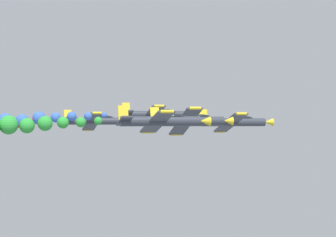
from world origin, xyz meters
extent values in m
cylinder|color=#333842|center=(0.14, 9.00, 137.71)|extent=(1.35, 9.00, 1.35)
cone|color=yellow|center=(0.14, 14.10, 137.71)|extent=(1.28, 1.20, 1.28)
cube|color=#333842|center=(0.17, 8.60, 137.61)|extent=(8.92, 1.90, 2.60)
cylinder|color=yellow|center=(-4.27, 8.60, 136.40)|extent=(0.44, 1.40, 0.44)
cylinder|color=yellow|center=(4.61, 8.60, 138.82)|extent=(0.44, 1.40, 0.44)
cube|color=#333842|center=(0.13, 5.00, 137.76)|extent=(3.71, 1.20, 1.18)
cube|color=yellow|center=(-0.11, 4.90, 138.64)|extent=(0.56, 1.10, 1.58)
ellipsoid|color=black|center=(0.01, 10.80, 138.19)|extent=(0.96, 2.20, 0.89)
cylinder|color=#333842|center=(-9.48, 0.43, 138.76)|extent=(1.36, 9.00, 1.36)
cone|color=yellow|center=(-9.48, 5.53, 138.76)|extent=(1.29, 1.20, 1.29)
cube|color=#333842|center=(-9.45, 0.03, 138.67)|extent=(8.89, 1.90, 2.72)
cylinder|color=yellow|center=(-13.87, 0.03, 137.39)|extent=(0.45, 1.40, 0.45)
cylinder|color=yellow|center=(-5.03, 0.03, 139.94)|extent=(0.45, 1.40, 0.45)
cube|color=#333842|center=(-9.50, -3.57, 138.81)|extent=(3.70, 1.20, 1.23)
cube|color=yellow|center=(-9.75, -3.67, 139.69)|extent=(0.58, 1.10, 1.58)
ellipsoid|color=black|center=(-9.62, 2.23, 139.24)|extent=(0.96, 2.20, 0.89)
sphere|color=blue|center=(-9.55, -6.86, 138.68)|extent=(0.80, 0.80, 0.80)
sphere|color=blue|center=(-9.54, -9.15, 138.54)|extent=(1.15, 1.15, 1.15)
sphere|color=blue|center=(-9.51, -11.45, 138.52)|extent=(1.36, 1.36, 1.36)
sphere|color=blue|center=(-9.15, -13.74, 138.34)|extent=(1.41, 1.41, 1.41)
sphere|color=blue|center=(-9.15, -16.03, 138.27)|extent=(1.84, 1.84, 1.84)
sphere|color=blue|center=(-8.98, -18.32, 137.90)|extent=(1.82, 1.82, 1.82)
sphere|color=blue|center=(-8.86, -20.61, 137.87)|extent=(2.14, 2.14, 2.14)
cylinder|color=#333842|center=(8.31, 0.41, 137.90)|extent=(1.41, 9.00, 1.41)
cone|color=yellow|center=(8.31, 5.51, 137.90)|extent=(1.34, 1.20, 1.34)
cube|color=#333842|center=(8.34, 0.01, 137.80)|extent=(8.69, 1.90, 3.37)
cylinder|color=yellow|center=(4.03, 0.01, 136.20)|extent=(0.46, 1.40, 0.46)
cylinder|color=yellow|center=(12.66, 0.01, 139.40)|extent=(0.46, 1.40, 0.46)
cube|color=#333842|center=(8.29, -3.59, 137.94)|extent=(3.63, 1.20, 1.49)
cube|color=yellow|center=(7.97, -3.69, 138.80)|extent=(0.69, 1.10, 1.55)
ellipsoid|color=black|center=(8.14, 2.21, 138.36)|extent=(0.99, 2.20, 0.93)
cylinder|color=#333842|center=(-18.02, -6.80, 137.82)|extent=(1.37, 9.00, 1.37)
cone|color=yellow|center=(-18.02, -1.70, 137.82)|extent=(1.30, 1.20, 1.30)
cube|color=#333842|center=(-18.00, -7.20, 137.73)|extent=(8.88, 1.90, 2.76)
cylinder|color=yellow|center=(-22.41, -7.20, 136.43)|extent=(0.45, 1.40, 0.45)
cylinder|color=yellow|center=(-13.58, -7.20, 139.02)|extent=(0.45, 1.40, 0.45)
cube|color=#333842|center=(-18.04, -10.80, 137.87)|extent=(3.70, 1.20, 1.24)
cube|color=yellow|center=(-18.29, -10.90, 138.75)|extent=(0.58, 1.10, 1.57)
ellipsoid|color=black|center=(-18.16, -5.00, 138.30)|extent=(0.96, 2.20, 0.90)
sphere|color=red|center=(-18.18, -14.00, 137.86)|extent=(0.85, 0.85, 0.85)
sphere|color=red|center=(-18.09, -16.20, 137.72)|extent=(1.13, 1.13, 1.13)
sphere|color=red|center=(-18.38, -18.40, 137.41)|extent=(1.27, 1.27, 1.27)
sphere|color=red|center=(-18.39, -20.60, 137.23)|extent=(1.55, 1.55, 1.55)
cylinder|color=#333842|center=(16.88, -5.21, 137.89)|extent=(1.34, 9.00, 1.34)
cone|color=yellow|center=(16.88, -0.11, 137.89)|extent=(1.27, 1.20, 1.27)
cube|color=#333842|center=(16.90, -5.61, 137.79)|extent=(8.96, 1.90, 2.43)
cylinder|color=yellow|center=(12.44, -5.61, 136.66)|extent=(0.44, 1.40, 0.44)
cylinder|color=yellow|center=(21.36, -5.61, 138.92)|extent=(0.44, 1.40, 0.44)
cube|color=#333842|center=(16.86, -9.21, 137.94)|extent=(3.73, 1.20, 1.11)
cube|color=yellow|center=(16.64, -9.31, 138.82)|extent=(0.53, 1.10, 1.59)
ellipsoid|color=black|center=(16.76, -3.41, 138.37)|extent=(0.95, 2.20, 0.88)
sphere|color=green|center=(16.92, -12.10, 137.94)|extent=(0.90, 0.90, 0.90)
sphere|color=green|center=(16.99, -13.99, 137.80)|extent=(1.10, 1.10, 1.10)
sphere|color=green|center=(16.93, -15.88, 137.76)|extent=(1.27, 1.27, 1.27)
sphere|color=green|center=(17.08, -17.78, 137.68)|extent=(1.60, 1.60, 1.60)
sphere|color=green|center=(17.14, -19.67, 137.44)|extent=(1.64, 1.64, 1.64)
sphere|color=green|center=(17.10, -21.56, 137.52)|extent=(2.01, 2.01, 2.01)
camera|label=1|loc=(101.31, -26.07, 138.15)|focal=84.99mm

